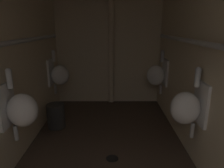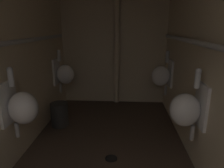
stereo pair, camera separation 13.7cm
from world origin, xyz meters
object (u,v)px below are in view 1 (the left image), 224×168
(urinal_left_mid, at_px, (21,109))
(urinal_left_far, at_px, (59,74))
(waste_bin, at_px, (56,116))
(standpipe_back_wall, at_px, (112,43))
(urinal_right_far, at_px, (157,75))
(floor_drain, at_px, (113,158))
(urinal_right_mid, at_px, (188,107))

(urinal_left_mid, xyz_separation_m, urinal_left_far, (0.00, 1.51, 0.00))
(urinal_left_mid, relative_size, waste_bin, 2.09)
(urinal_left_mid, distance_m, standpipe_back_wall, 2.20)
(urinal_left_mid, distance_m, urinal_left_far, 1.51)
(urinal_right_far, bearing_deg, standpipe_back_wall, 149.99)
(floor_drain, relative_size, waste_bin, 0.39)
(urinal_right_mid, bearing_deg, floor_drain, 172.49)
(urinal_left_mid, xyz_separation_m, standpipe_back_wall, (0.89, 1.95, 0.50))
(standpipe_back_wall, distance_m, floor_drain, 2.15)
(urinal_left_mid, distance_m, floor_drain, 1.14)
(urinal_right_mid, height_order, urinal_right_far, same)
(urinal_left_mid, xyz_separation_m, urinal_right_mid, (1.67, 0.05, 0.00))
(urinal_right_mid, height_order, standpipe_back_wall, standpipe_back_wall)
(urinal_left_far, distance_m, floor_drain, 1.77)
(urinal_left_mid, xyz_separation_m, urinal_right_far, (1.67, 1.50, 0.00))
(urinal_left_far, relative_size, waste_bin, 2.09)
(floor_drain, height_order, waste_bin, waste_bin)
(urinal_right_far, xyz_separation_m, standpipe_back_wall, (-0.78, 0.45, 0.50))
(urinal_right_mid, bearing_deg, waste_bin, 151.28)
(urinal_left_mid, relative_size, standpipe_back_wall, 0.33)
(urinal_left_mid, distance_m, urinal_right_mid, 1.67)
(floor_drain, bearing_deg, standpipe_back_wall, 90.55)
(urinal_left_mid, height_order, urinal_left_far, same)
(standpipe_back_wall, xyz_separation_m, waste_bin, (-0.82, -1.01, -1.00))
(urinal_right_mid, bearing_deg, urinal_left_far, 138.90)
(urinal_left_far, xyz_separation_m, floor_drain, (0.91, -1.36, -0.68))
(urinal_left_mid, relative_size, urinal_right_mid, 1.00)
(floor_drain, bearing_deg, waste_bin, 137.22)
(urinal_right_far, relative_size, waste_bin, 2.09)
(urinal_left_far, distance_m, urinal_right_mid, 2.22)
(urinal_right_mid, distance_m, urinal_right_far, 1.44)
(urinal_right_mid, bearing_deg, urinal_right_far, 90.00)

